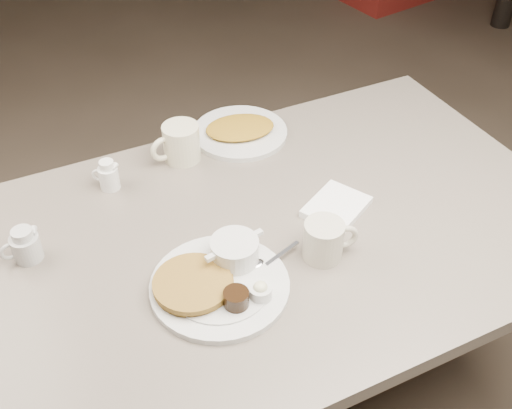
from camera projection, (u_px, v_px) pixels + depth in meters
name	position (u px, v px, depth m)	size (l,w,h in m)	color
diner_table	(260.00, 283.00, 1.53)	(1.50, 0.90, 0.75)	slate
main_plate	(219.00, 277.00, 1.28)	(0.38, 0.34, 0.07)	silver
coffee_mug_near	(325.00, 240.00, 1.34)	(0.13, 0.11, 0.09)	beige
napkin	(336.00, 207.00, 1.47)	(0.19, 0.17, 0.02)	white
coffee_mug_far	(180.00, 143.00, 1.60)	(0.14, 0.11, 0.10)	beige
creamer_left	(25.00, 246.00, 1.34)	(0.10, 0.08, 0.08)	beige
creamer_right	(108.00, 176.00, 1.52)	(0.07, 0.06, 0.08)	white
hash_plate	(240.00, 131.00, 1.71)	(0.31, 0.31, 0.04)	silver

